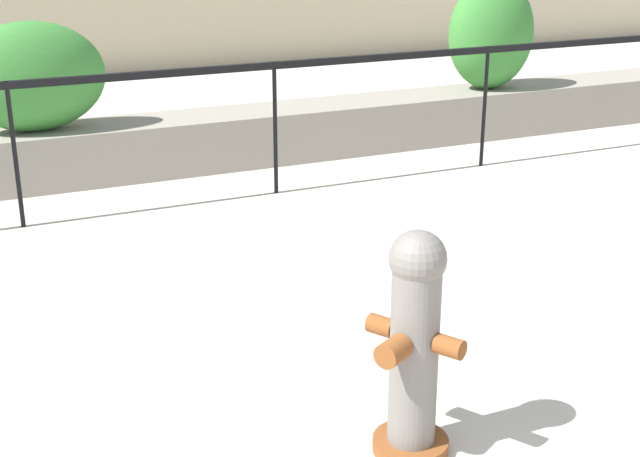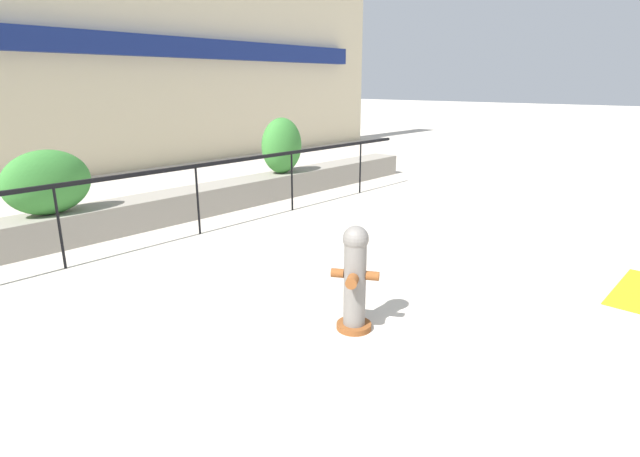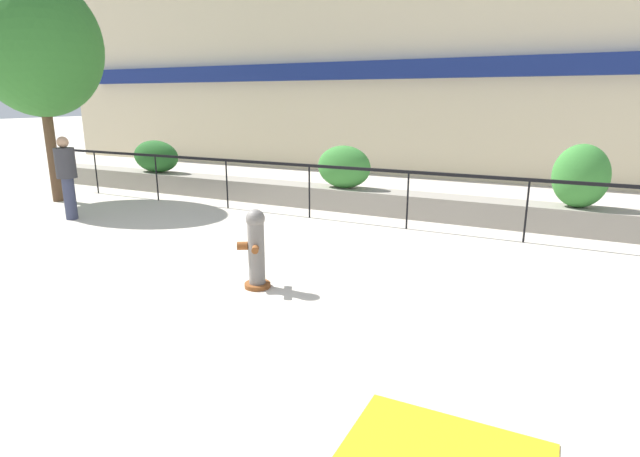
{
  "view_description": "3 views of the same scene",
  "coord_description": "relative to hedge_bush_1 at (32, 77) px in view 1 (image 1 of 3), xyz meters",
  "views": [
    {
      "loc": [
        -0.58,
        -2.08,
        2.37
      ],
      "look_at": [
        1.37,
        2.25,
        0.65
      ],
      "focal_mm": 50.0,
      "sensor_mm": 36.0,
      "label": 1
    },
    {
      "loc": [
        -2.36,
        -1.83,
        2.39
      ],
      "look_at": [
        1.49,
        1.65,
        0.87
      ],
      "focal_mm": 28.0,
      "sensor_mm": 36.0,
      "label": 2
    },
    {
      "loc": [
        4.82,
        -4.33,
        2.47
      ],
      "look_at": [
        1.85,
        1.67,
        0.73
      ],
      "focal_mm": 28.0,
      "sensor_mm": 36.0,
      "label": 3
    }
  ],
  "objects": [
    {
      "name": "planter_wall_low",
      "position": [
        -0.31,
        0.0,
        -0.73
      ],
      "size": [
        18.0,
        0.7,
        0.5
      ],
      "primitive_type": "cube",
      "color": "gray",
      "rests_on": "ground"
    },
    {
      "name": "fence_railing_segment",
      "position": [
        -0.31,
        -1.1,
        0.04
      ],
      "size": [
        15.0,
        0.05,
        1.15
      ],
      "color": "black",
      "rests_on": "ground"
    },
    {
      "name": "hedge_bush_1",
      "position": [
        0.0,
        0.0,
        0.0
      ],
      "size": [
        1.27,
        0.63,
        0.96
      ],
      "primitive_type": "ellipsoid",
      "color": "#387F33",
      "rests_on": "planter_wall_low"
    },
    {
      "name": "hedge_bush_2",
      "position": [
        4.77,
        0.0,
        0.11
      ],
      "size": [
        0.99,
        0.68,
        1.18
      ],
      "primitive_type": "ellipsoid",
      "color": "#387F33",
      "rests_on": "planter_wall_low"
    },
    {
      "name": "fire_hydrant",
      "position": [
        0.94,
        -5.03,
        -0.43
      ],
      "size": [
        0.49,
        0.48,
        1.08
      ],
      "color": "brown",
      "rests_on": "ground"
    }
  ]
}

